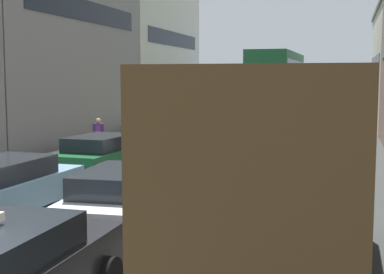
{
  "coord_description": "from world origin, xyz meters",
  "views": [
    {
      "loc": [
        4.65,
        -4.19,
        3.46
      ],
      "look_at": [
        0.0,
        12.0,
        1.6
      ],
      "focal_mm": 50.94,
      "sensor_mm": 36.0,
      "label": 1
    }
  ],
  "objects_px": {
    "wagon_left_lane_second": "(7,186)",
    "sedan_left_lane_fourth": "(150,140)",
    "hatchback_centre_lane_third": "(192,160)",
    "removalist_box_truck": "(283,171)",
    "sedan_left_lane_third": "(102,155)",
    "sedan_centre_lane_second": "(125,200)",
    "sedan_right_lane_behind_truck": "(295,169)",
    "bus_far_queue_secondary": "(257,96)",
    "coupe_centre_lane_fourth": "(227,141)",
    "sedan_centre_lane_fifth": "(253,129)",
    "sedan_left_lane_fifth": "(184,128)",
    "bus_mid_queue_primary": "(277,87)",
    "pedestrian_far_sidewalk": "(98,134)"
  },
  "relations": [
    {
      "from": "removalist_box_truck",
      "to": "hatchback_centre_lane_third",
      "type": "distance_m",
      "value": 9.08
    },
    {
      "from": "sedan_left_lane_fourth",
      "to": "wagon_left_lane_second",
      "type": "bearing_deg",
      "value": -179.85
    },
    {
      "from": "sedan_centre_lane_second",
      "to": "bus_far_queue_secondary",
      "type": "height_order",
      "value": "bus_far_queue_secondary"
    },
    {
      "from": "sedan_left_lane_fourth",
      "to": "bus_mid_queue_primary",
      "type": "xyz_separation_m",
      "value": [
        3.49,
        14.84,
        2.03
      ]
    },
    {
      "from": "wagon_left_lane_second",
      "to": "sedan_left_lane_fifth",
      "type": "relative_size",
      "value": 1.0
    },
    {
      "from": "wagon_left_lane_second",
      "to": "hatchback_centre_lane_third",
      "type": "xyz_separation_m",
      "value": [
        3.2,
        5.32,
        0.0
      ]
    },
    {
      "from": "sedan_left_lane_third",
      "to": "pedestrian_far_sidewalk",
      "type": "height_order",
      "value": "pedestrian_far_sidewalk"
    },
    {
      "from": "removalist_box_truck",
      "to": "sedan_right_lane_behind_truck",
      "type": "bearing_deg",
      "value": 3.83
    },
    {
      "from": "sedan_centre_lane_second",
      "to": "sedan_left_lane_fourth",
      "type": "relative_size",
      "value": 1.02
    },
    {
      "from": "sedan_centre_lane_fifth",
      "to": "hatchback_centre_lane_third",
      "type": "bearing_deg",
      "value": -179.78
    },
    {
      "from": "wagon_left_lane_second",
      "to": "bus_far_queue_secondary",
      "type": "height_order",
      "value": "bus_far_queue_secondary"
    },
    {
      "from": "sedan_left_lane_fifth",
      "to": "removalist_box_truck",
      "type": "bearing_deg",
      "value": -159.8
    },
    {
      "from": "coupe_centre_lane_fourth",
      "to": "sedan_centre_lane_fifth",
      "type": "bearing_deg",
      "value": -4.78
    },
    {
      "from": "removalist_box_truck",
      "to": "coupe_centre_lane_fourth",
      "type": "xyz_separation_m",
      "value": [
        -3.87,
        13.56,
        -1.18
      ]
    },
    {
      "from": "wagon_left_lane_second",
      "to": "hatchback_centre_lane_third",
      "type": "bearing_deg",
      "value": -29.29
    },
    {
      "from": "sedan_centre_lane_second",
      "to": "coupe_centre_lane_fourth",
      "type": "distance_m",
      "value": 11.35
    },
    {
      "from": "sedan_right_lane_behind_truck",
      "to": "bus_far_queue_secondary",
      "type": "height_order",
      "value": "bus_far_queue_secondary"
    },
    {
      "from": "hatchback_centre_lane_third",
      "to": "sedan_centre_lane_fifth",
      "type": "distance_m",
      "value": 10.9
    },
    {
      "from": "removalist_box_truck",
      "to": "coupe_centre_lane_fourth",
      "type": "height_order",
      "value": "removalist_box_truck"
    },
    {
      "from": "sedan_right_lane_behind_truck",
      "to": "bus_far_queue_secondary",
      "type": "distance_m",
      "value": 33.6
    },
    {
      "from": "removalist_box_truck",
      "to": "sedan_left_lane_fourth",
      "type": "bearing_deg",
      "value": 28.51
    },
    {
      "from": "removalist_box_truck",
      "to": "wagon_left_lane_second",
      "type": "height_order",
      "value": "removalist_box_truck"
    },
    {
      "from": "pedestrian_far_sidewalk",
      "to": "sedan_centre_lane_second",
      "type": "bearing_deg",
      "value": -158.68
    },
    {
      "from": "hatchback_centre_lane_third",
      "to": "wagon_left_lane_second",
      "type": "bearing_deg",
      "value": 150.87
    },
    {
      "from": "wagon_left_lane_second",
      "to": "sedan_right_lane_behind_truck",
      "type": "bearing_deg",
      "value": -54.32
    },
    {
      "from": "sedan_centre_lane_second",
      "to": "sedan_left_lane_fourth",
      "type": "bearing_deg",
      "value": 13.88
    },
    {
      "from": "sedan_left_lane_fourth",
      "to": "sedan_centre_lane_fifth",
      "type": "relative_size",
      "value": 1.0
    },
    {
      "from": "sedan_centre_lane_fifth",
      "to": "wagon_left_lane_second",
      "type": "bearing_deg",
      "value": 169.33
    },
    {
      "from": "sedan_centre_lane_second",
      "to": "pedestrian_far_sidewalk",
      "type": "bearing_deg",
      "value": 24.56
    },
    {
      "from": "removalist_box_truck",
      "to": "sedan_left_lane_fifth",
      "type": "bearing_deg",
      "value": 21.41
    },
    {
      "from": "bus_mid_queue_primary",
      "to": "bus_far_queue_secondary",
      "type": "relative_size",
      "value": 1.0
    },
    {
      "from": "hatchback_centre_lane_third",
      "to": "coupe_centre_lane_fourth",
      "type": "distance_m",
      "value": 5.42
    },
    {
      "from": "coupe_centre_lane_fourth",
      "to": "sedan_right_lane_behind_truck",
      "type": "bearing_deg",
      "value": -154.74
    },
    {
      "from": "wagon_left_lane_second",
      "to": "sedan_right_lane_behind_truck",
      "type": "relative_size",
      "value": 1.0
    },
    {
      "from": "removalist_box_truck",
      "to": "sedan_left_lane_third",
      "type": "height_order",
      "value": "removalist_box_truck"
    },
    {
      "from": "hatchback_centre_lane_third",
      "to": "sedan_right_lane_behind_truck",
      "type": "distance_m",
      "value": 3.48
    },
    {
      "from": "removalist_box_truck",
      "to": "coupe_centre_lane_fourth",
      "type": "relative_size",
      "value": 1.76
    },
    {
      "from": "sedan_left_lane_fifth",
      "to": "hatchback_centre_lane_third",
      "type": "bearing_deg",
      "value": -162.97
    },
    {
      "from": "hatchback_centre_lane_third",
      "to": "bus_mid_queue_primary",
      "type": "height_order",
      "value": "bus_mid_queue_primary"
    },
    {
      "from": "sedan_left_lane_third",
      "to": "bus_far_queue_secondary",
      "type": "height_order",
      "value": "bus_far_queue_secondary"
    },
    {
      "from": "removalist_box_truck",
      "to": "hatchback_centre_lane_third",
      "type": "height_order",
      "value": "removalist_box_truck"
    },
    {
      "from": "hatchback_centre_lane_third",
      "to": "sedan_left_lane_fifth",
      "type": "height_order",
      "value": "same"
    },
    {
      "from": "sedan_left_lane_third",
      "to": "sedan_left_lane_fifth",
      "type": "bearing_deg",
      "value": 4.33
    },
    {
      "from": "wagon_left_lane_second",
      "to": "sedan_centre_lane_fifth",
      "type": "bearing_deg",
      "value": -9.93
    },
    {
      "from": "wagon_left_lane_second",
      "to": "sedan_centre_lane_fifth",
      "type": "height_order",
      "value": "same"
    },
    {
      "from": "coupe_centre_lane_fourth",
      "to": "bus_mid_queue_primary",
      "type": "relative_size",
      "value": 0.42
    },
    {
      "from": "wagon_left_lane_second",
      "to": "sedan_left_lane_fourth",
      "type": "distance_m",
      "value": 10.38
    },
    {
      "from": "sedan_left_lane_fourth",
      "to": "bus_mid_queue_primary",
      "type": "distance_m",
      "value": 15.38
    },
    {
      "from": "sedan_centre_lane_second",
      "to": "sedan_left_lane_third",
      "type": "relative_size",
      "value": 1.0
    },
    {
      "from": "wagon_left_lane_second",
      "to": "sedan_left_lane_third",
      "type": "xyz_separation_m",
      "value": [
        -0.07,
        5.47,
        0.0
      ]
    }
  ]
}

